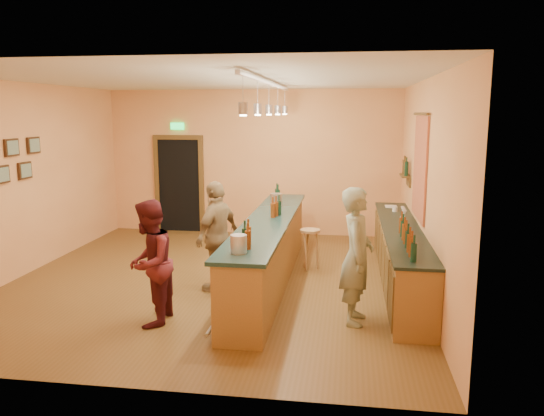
# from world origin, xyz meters

# --- Properties ---
(floor) EXTENTS (7.00, 7.00, 0.00)m
(floor) POSITION_xyz_m (0.00, 0.00, 0.00)
(floor) COLOR brown
(floor) RESTS_ON ground
(ceiling) EXTENTS (6.50, 7.00, 0.02)m
(ceiling) POSITION_xyz_m (0.00, 0.00, 3.20)
(ceiling) COLOR silver
(ceiling) RESTS_ON wall_back
(wall_back) EXTENTS (6.50, 0.02, 3.20)m
(wall_back) POSITION_xyz_m (0.00, 3.50, 1.60)
(wall_back) COLOR #D5894F
(wall_back) RESTS_ON floor
(wall_front) EXTENTS (6.50, 0.02, 3.20)m
(wall_front) POSITION_xyz_m (0.00, -3.50, 1.60)
(wall_front) COLOR #D5894F
(wall_front) RESTS_ON floor
(wall_left) EXTENTS (0.02, 7.00, 3.20)m
(wall_left) POSITION_xyz_m (-3.25, 0.00, 1.60)
(wall_left) COLOR #D5894F
(wall_left) RESTS_ON floor
(wall_right) EXTENTS (0.02, 7.00, 3.20)m
(wall_right) POSITION_xyz_m (3.25, 0.00, 1.60)
(wall_right) COLOR #D5894F
(wall_right) RESTS_ON floor
(doorway) EXTENTS (1.15, 0.09, 2.48)m
(doorway) POSITION_xyz_m (-1.70, 3.47, 1.13)
(doorway) COLOR black
(doorway) RESTS_ON wall_back
(tapestry) EXTENTS (0.03, 1.40, 1.60)m
(tapestry) POSITION_xyz_m (3.23, 0.40, 1.85)
(tapestry) COLOR #A9212F
(tapestry) RESTS_ON wall_right
(bottle_shelf) EXTENTS (0.17, 0.55, 0.54)m
(bottle_shelf) POSITION_xyz_m (3.17, 1.90, 1.67)
(bottle_shelf) COLOR #4A3516
(bottle_shelf) RESTS_ON wall_right
(back_counter) EXTENTS (0.60, 4.55, 1.27)m
(back_counter) POSITION_xyz_m (2.97, 0.18, 0.49)
(back_counter) COLOR brown
(back_counter) RESTS_ON floor
(tasting_bar) EXTENTS (0.73, 5.10, 1.38)m
(tasting_bar) POSITION_xyz_m (0.90, -0.00, 0.61)
(tasting_bar) COLOR brown
(tasting_bar) RESTS_ON floor
(pendant_track) EXTENTS (0.11, 4.60, 0.50)m
(pendant_track) POSITION_xyz_m (0.90, -0.00, 2.98)
(pendant_track) COLOR silver
(pendant_track) RESTS_ON ceiling
(bartender) EXTENTS (0.47, 0.68, 1.78)m
(bartender) POSITION_xyz_m (2.26, -1.45, 0.89)
(bartender) COLOR gray
(bartender) RESTS_ON floor
(customer_a) EXTENTS (0.64, 0.81, 1.63)m
(customer_a) POSITION_xyz_m (-0.36, -1.89, 0.81)
(customer_a) COLOR #59191E
(customer_a) RESTS_ON floor
(customer_b) EXTENTS (0.74, 1.07, 1.69)m
(customer_b) POSITION_xyz_m (0.17, -0.45, 0.85)
(customer_b) COLOR #997A51
(customer_b) RESTS_ON floor
(bar_stool) EXTENTS (0.35, 0.35, 0.71)m
(bar_stool) POSITION_xyz_m (1.49, 0.82, 0.57)
(bar_stool) COLOR #986044
(bar_stool) RESTS_ON floor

